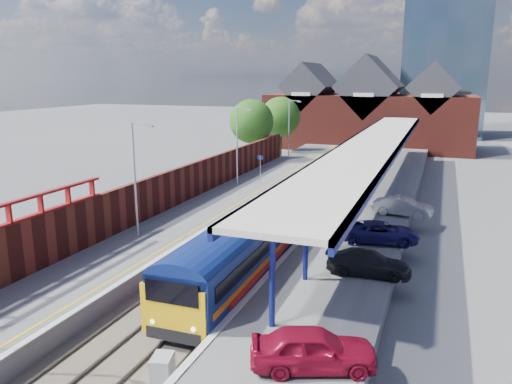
% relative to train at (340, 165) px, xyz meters
% --- Properties ---
extents(ground, '(240.00, 240.00, 0.00)m').
position_rel_train_xyz_m(ground, '(-1.49, 0.83, -2.12)').
color(ground, '#5B5B5E').
rests_on(ground, ground).
extents(ballast_bed, '(6.00, 76.00, 0.06)m').
position_rel_train_xyz_m(ballast_bed, '(-1.49, -9.17, -2.09)').
color(ballast_bed, '#473D33').
rests_on(ballast_bed, ground).
extents(rails, '(4.51, 76.00, 0.14)m').
position_rel_train_xyz_m(rails, '(-1.49, -9.17, -2.00)').
color(rails, slate).
rests_on(rails, ground).
extents(left_platform, '(5.00, 76.00, 1.00)m').
position_rel_train_xyz_m(left_platform, '(-6.99, -9.17, -1.62)').
color(left_platform, '#565659').
rests_on(left_platform, ground).
extents(right_platform, '(6.00, 76.00, 1.00)m').
position_rel_train_xyz_m(right_platform, '(4.51, -9.17, -1.62)').
color(right_platform, '#565659').
rests_on(right_platform, ground).
extents(coping_left, '(0.30, 76.00, 0.05)m').
position_rel_train_xyz_m(coping_left, '(-4.64, -9.17, -1.10)').
color(coping_left, silver).
rests_on(coping_left, left_platform).
extents(coping_right, '(0.30, 76.00, 0.05)m').
position_rel_train_xyz_m(coping_right, '(1.66, -9.17, -1.10)').
color(coping_right, silver).
rests_on(coping_right, right_platform).
extents(yellow_line, '(0.14, 76.00, 0.01)m').
position_rel_train_xyz_m(yellow_line, '(-5.24, -9.17, -1.12)').
color(yellow_line, yellow).
rests_on(yellow_line, left_platform).
extents(train, '(3.01, 65.93, 3.45)m').
position_rel_train_xyz_m(train, '(0.00, 0.00, 0.00)').
color(train, navy).
rests_on(train, ground).
extents(canopy, '(4.50, 52.00, 4.48)m').
position_rel_train_xyz_m(canopy, '(3.99, -7.22, 3.13)').
color(canopy, navy).
rests_on(canopy, right_platform).
extents(lamp_post_b, '(1.48, 0.18, 7.00)m').
position_rel_train_xyz_m(lamp_post_b, '(-7.86, -23.17, 2.87)').
color(lamp_post_b, '#A5A8AA').
rests_on(lamp_post_b, left_platform).
extents(lamp_post_c, '(1.48, 0.18, 7.00)m').
position_rel_train_xyz_m(lamp_post_c, '(-7.86, -7.17, 2.87)').
color(lamp_post_c, '#A5A8AA').
rests_on(lamp_post_c, left_platform).
extents(lamp_post_d, '(1.48, 0.18, 7.00)m').
position_rel_train_xyz_m(lamp_post_d, '(-7.86, 8.83, 2.87)').
color(lamp_post_d, '#A5A8AA').
rests_on(lamp_post_d, left_platform).
extents(platform_sign, '(0.55, 0.08, 2.50)m').
position_rel_train_xyz_m(platform_sign, '(-6.49, -5.17, 0.57)').
color(platform_sign, '#A5A8AA').
rests_on(platform_sign, left_platform).
extents(brick_wall, '(0.35, 50.00, 3.86)m').
position_rel_train_xyz_m(brick_wall, '(-9.59, -15.63, 0.33)').
color(brick_wall, '#5C1F18').
rests_on(brick_wall, left_platform).
extents(station_building, '(30.00, 12.12, 13.78)m').
position_rel_train_xyz_m(station_building, '(-1.49, 28.83, 3.33)').
color(station_building, '#5C1F18').
rests_on(station_building, ground).
extents(glass_tower, '(14.20, 14.20, 40.30)m').
position_rel_train_xyz_m(glass_tower, '(8.51, 50.83, 18.08)').
color(glass_tower, slate).
rests_on(glass_tower, ground).
extents(tree_near, '(5.20, 5.20, 8.10)m').
position_rel_train_xyz_m(tree_near, '(-11.84, 6.73, 3.23)').
color(tree_near, '#382314').
rests_on(tree_near, ground).
extents(tree_far, '(5.20, 5.20, 8.10)m').
position_rel_train_xyz_m(tree_far, '(-10.84, 14.73, 3.23)').
color(tree_far, '#382314').
rests_on(tree_far, ground).
extents(parked_car_red, '(4.58, 3.12, 1.45)m').
position_rel_train_xyz_m(parked_car_red, '(5.75, -33.44, -0.40)').
color(parked_car_red, maroon).
rests_on(parked_car_red, right_platform).
extents(parked_car_silver, '(4.19, 1.90, 1.33)m').
position_rel_train_xyz_m(parked_car_silver, '(7.00, -12.64, -0.45)').
color(parked_car_silver, '#B1B2B6').
rests_on(parked_car_silver, right_platform).
extents(parked_car_dark, '(4.21, 1.84, 1.20)m').
position_rel_train_xyz_m(parked_car_dark, '(6.29, -24.46, -0.52)').
color(parked_car_dark, black).
rests_on(parked_car_dark, right_platform).
extents(parked_car_blue, '(4.81, 2.85, 1.25)m').
position_rel_train_xyz_m(parked_car_blue, '(6.24, -19.20, -0.49)').
color(parked_car_blue, navy).
rests_on(parked_car_blue, right_platform).
extents(relay_cabinet, '(0.90, 1.05, 1.00)m').
position_rel_train_xyz_m(relay_cabinet, '(0.58, -34.62, -1.62)').
color(relay_cabinet, '#A0A2A4').
rests_on(relay_cabinet, ground).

